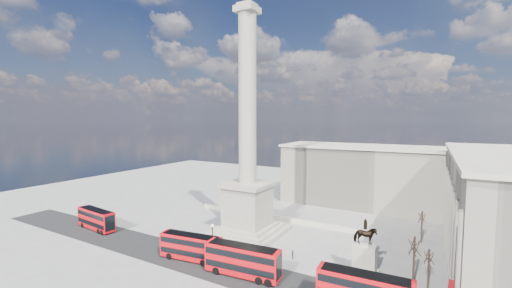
{
  "coord_description": "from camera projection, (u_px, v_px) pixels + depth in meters",
  "views": [
    {
      "loc": [
        32.79,
        -49.7,
        23.78
      ],
      "look_at": [
        4.66,
        0.26,
        19.3
      ],
      "focal_mm": 22.0,
      "sensor_mm": 36.0,
      "label": 1
    }
  ],
  "objects": [
    {
      "name": "ground",
      "position": [
        235.0,
        242.0,
        61.07
      ],
      "size": [
        180.0,
        180.0,
        0.0
      ],
      "primitive_type": "plane",
      "color": "#9B9993",
      "rests_on": "ground"
    },
    {
      "name": "asphalt_road",
      "position": [
        226.0,
        269.0,
        49.93
      ],
      "size": [
        120.0,
        9.0,
        0.01
      ],
      "primitive_type": "cube",
      "color": "#262626",
      "rests_on": "ground"
    },
    {
      "name": "nelsons_column",
      "position": [
        248.0,
        172.0,
        64.4
      ],
      "size": [
        14.0,
        14.0,
        49.85
      ],
      "color": "#AFA592",
      "rests_on": "ground"
    },
    {
      "name": "balustrade_wall",
      "position": [
        271.0,
        217.0,
        74.92
      ],
      "size": [
        40.0,
        0.6,
        1.1
      ],
      "primitive_type": "cube",
      "color": "beige",
      "rests_on": "ground"
    },
    {
      "name": "building_northeast",
      "position": [
        376.0,
        176.0,
        85.39
      ],
      "size": [
        51.0,
        17.0,
        16.6
      ],
      "color": "#BFB89D",
      "rests_on": "ground"
    },
    {
      "name": "red_bus_a",
      "position": [
        191.0,
        247.0,
        52.91
      ],
      "size": [
        11.16,
        3.9,
        4.43
      ],
      "rotation": [
        0.0,
        0.0,
        0.13
      ],
      "color": "red",
      "rests_on": "ground"
    },
    {
      "name": "red_bus_b",
      "position": [
        243.0,
        260.0,
        47.45
      ],
      "size": [
        12.02,
        3.73,
        4.8
      ],
      "rotation": [
        0.0,
        0.0,
        0.09
      ],
      "color": "red",
      "rests_on": "ground"
    },
    {
      "name": "red_bus_e",
      "position": [
        96.0,
        219.0,
        67.78
      ],
      "size": [
        11.07,
        3.53,
        4.41
      ],
      "rotation": [
        0.0,
        0.0,
        -0.1
      ],
      "color": "red",
      "rests_on": "ground"
    },
    {
      "name": "victorian_lamp",
      "position": [
        213.0,
        239.0,
        52.7
      ],
      "size": [
        0.54,
        0.54,
        6.3
      ],
      "rotation": [
        0.0,
        0.0,
        0.04
      ],
      "color": "black",
      "rests_on": "ground"
    },
    {
      "name": "equestrian_statue",
      "position": [
        365.0,
        255.0,
        48.28
      ],
      "size": [
        4.16,
        3.12,
        8.63
      ],
      "color": "beige",
      "rests_on": "ground"
    },
    {
      "name": "bare_tree_near",
      "position": [
        414.0,
        245.0,
        44.34
      ],
      "size": [
        1.74,
        1.74,
        7.62
      ],
      "rotation": [
        0.0,
        0.0,
        -0.26
      ],
      "color": "#332319",
      "rests_on": "ground"
    },
    {
      "name": "bare_tree_mid",
      "position": [
        429.0,
        256.0,
        43.79
      ],
      "size": [
        1.58,
        1.58,
        5.98
      ],
      "rotation": [
        0.0,
        0.0,
        0.07
      ],
      "color": "#332319",
      "rests_on": "ground"
    },
    {
      "name": "bare_tree_far",
      "position": [
        422.0,
        217.0,
        60.2
      ],
      "size": [
        1.61,
        1.61,
        6.57
      ],
      "rotation": [
        0.0,
        0.0,
        0.43
      ],
      "color": "#332319",
      "rests_on": "ground"
    },
    {
      "name": "pedestrian_walking",
      "position": [
        340.0,
        281.0,
        44.52
      ],
      "size": [
        0.63,
        0.42,
        1.72
      ],
      "primitive_type": "imported",
      "rotation": [
        0.0,
        0.0,
        -0.01
      ],
      "color": "#282923",
      "rests_on": "ground"
    },
    {
      "name": "pedestrian_crossing",
      "position": [
        293.0,
        254.0,
        53.62
      ],
      "size": [
        0.76,
        0.95,
        1.51
      ],
      "primitive_type": "imported",
      "rotation": [
        0.0,
        0.0,
        2.09
      ],
      "color": "#282923",
      "rests_on": "ground"
    }
  ]
}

